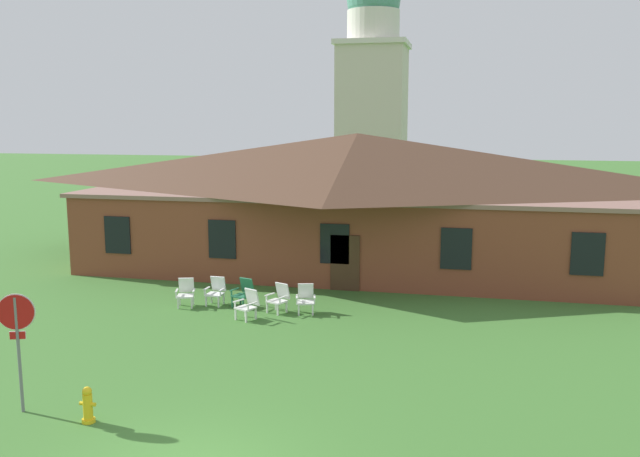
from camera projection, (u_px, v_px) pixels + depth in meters
brick_building at (357, 197)px, 29.49m from camera, size 22.99×10.40×5.73m
dome_tower at (372, 96)px, 49.33m from camera, size 5.18×5.18×17.60m
stop_sign at (17, 329)px, 14.37m from camera, size 0.76×0.30×2.66m
lawn_chair_by_porch at (186, 292)px, 22.90m from camera, size 0.75×0.80×0.96m
lawn_chair_near_door at (216, 290)px, 23.10m from camera, size 0.66×0.69×0.96m
lawn_chair_left_end at (244, 292)px, 22.87m from camera, size 0.76×0.81×0.96m
lawn_chair_middle at (248, 304)px, 21.42m from camera, size 0.81×0.84×0.96m
lawn_chair_right_end at (279, 297)px, 22.18m from camera, size 0.80×0.84×0.96m
lawn_chair_far_side at (306, 298)px, 22.10m from camera, size 0.73×0.78×0.96m
fire_hydrant at (88, 405)px, 14.09m from camera, size 0.36×0.28×0.79m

